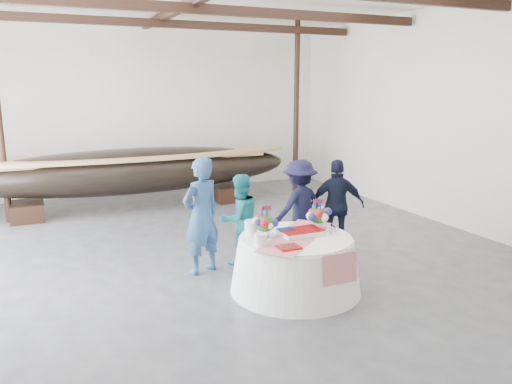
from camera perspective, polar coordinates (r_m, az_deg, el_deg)
name	(u,v)px	position (r m, az deg, el deg)	size (l,w,h in m)	color
floor	(228,258)	(8.63, -3.25, -7.58)	(10.00, 12.00, 0.01)	#3D3D42
wall_back	(148,109)	(13.91, -12.26, 9.23)	(10.00, 0.02, 4.50)	silver
wall_right	(459,118)	(10.94, 22.14, 7.84)	(0.02, 12.00, 4.50)	silver
pavilion_structure	(209,18)	(8.86, -5.34, 19.19)	(9.80, 11.76, 4.50)	black
longboat_display	(134,171)	(12.03, -13.82, 2.38)	(7.78, 1.56, 1.46)	black
banquet_table	(295,264)	(7.25, 4.53, -8.16)	(1.88, 1.88, 0.81)	white
tabletop_items	(290,225)	(7.17, 3.91, -3.73)	(1.66, 1.57, 0.40)	#B6121C
guest_woman_blue	(201,216)	(7.80, -6.28, -2.73)	(0.67, 0.44, 1.84)	navy
guest_woman_teal	(240,219)	(8.21, -1.89, -3.11)	(0.73, 0.57, 1.50)	teal
guest_man_left	(299,206)	(8.77, 4.97, -1.65)	(1.07, 0.61, 1.65)	black
guest_man_right	(337,205)	(8.93, 9.24, -1.53)	(0.96, 0.40, 1.64)	black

